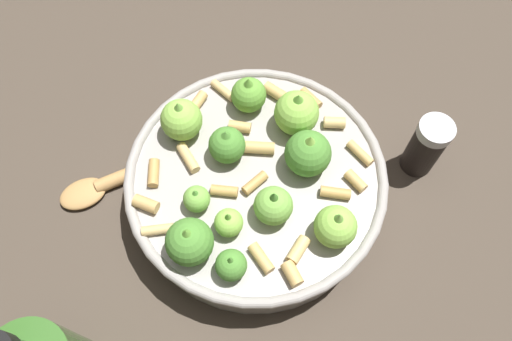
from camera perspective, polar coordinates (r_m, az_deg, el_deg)
name	(u,v)px	position (r m, az deg, el deg)	size (l,w,h in m)	color
ground_plane	(256,196)	(0.55, 0.00, -3.02)	(2.40, 2.40, 0.00)	#42382D
cooking_pan	(256,181)	(0.51, -0.01, -1.28)	(0.27, 0.27, 0.11)	#9E9993
pepper_shaker	(426,146)	(0.56, 19.22, 2.67)	(0.04, 0.04, 0.08)	black
wooden_spoon	(139,171)	(0.57, -13.54, -0.02)	(0.19, 0.13, 0.02)	#B2844C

